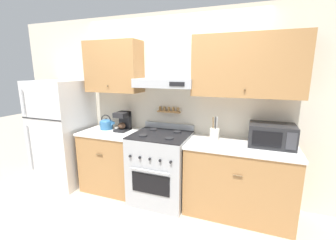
% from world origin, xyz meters
% --- Properties ---
extents(ground_plane, '(16.00, 16.00, 0.00)m').
position_xyz_m(ground_plane, '(0.00, 0.00, 0.00)').
color(ground_plane, '#B2A38E').
extents(wall_back, '(5.20, 0.46, 2.55)m').
position_xyz_m(wall_back, '(0.09, 0.60, 1.45)').
color(wall_back, beige).
rests_on(wall_back, ground_plane).
extents(counter_left, '(0.84, 0.64, 0.90)m').
position_xyz_m(counter_left, '(-0.80, 0.33, 0.45)').
color(counter_left, '#AD7A47').
rests_on(counter_left, ground_plane).
extents(counter_right, '(1.29, 0.64, 0.90)m').
position_xyz_m(counter_right, '(1.02, 0.33, 0.45)').
color(counter_right, '#AD7A47').
rests_on(counter_right, ground_plane).
extents(stove_range, '(0.75, 0.72, 1.02)m').
position_xyz_m(stove_range, '(0.00, 0.28, 0.47)').
color(stove_range, '#ADAFB5').
rests_on(stove_range, ground_plane).
extents(refrigerator, '(0.73, 0.77, 1.63)m').
position_xyz_m(refrigerator, '(-1.65, 0.25, 0.81)').
color(refrigerator, white).
rests_on(refrigerator, ground_plane).
extents(tea_kettle, '(0.25, 0.19, 0.22)m').
position_xyz_m(tea_kettle, '(-0.94, 0.40, 0.98)').
color(tea_kettle, teal).
rests_on(tea_kettle, counter_left).
extents(coffee_maker, '(0.17, 0.25, 0.28)m').
position_xyz_m(coffee_maker, '(-0.66, 0.43, 1.04)').
color(coffee_maker, black).
rests_on(coffee_maker, counter_left).
extents(microwave, '(0.51, 0.37, 0.26)m').
position_xyz_m(microwave, '(1.35, 0.42, 1.03)').
color(microwave, '#232326').
rests_on(microwave, counter_right).
extents(utensil_crock, '(0.12, 0.12, 0.31)m').
position_xyz_m(utensil_crock, '(0.69, 0.40, 0.98)').
color(utensil_crock, silver).
rests_on(utensil_crock, counter_right).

